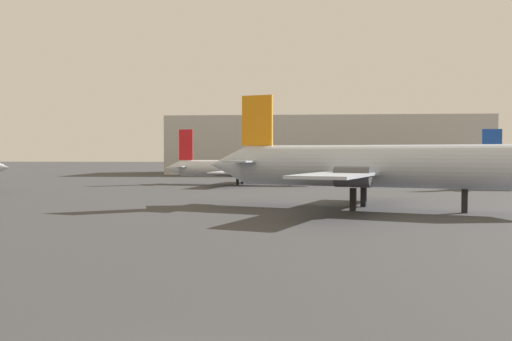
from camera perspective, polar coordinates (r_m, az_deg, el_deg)
The scene contains 3 objects.
airplane_on_taxiway at distance 50.96m, azimuth 11.25°, elevation 0.41°, with size 31.48×25.36×10.40m.
airplane_far_right at distance 88.70m, azimuth -1.09°, elevation 0.22°, with size 27.19×21.17×8.69m.
terminal_building at distance 139.54m, azimuth 6.89°, elevation 2.48°, with size 73.47×24.32×13.44m, color #B7B7B2.
Camera 1 is at (3.02, -11.70, 4.93)m, focal length 40.11 mm.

